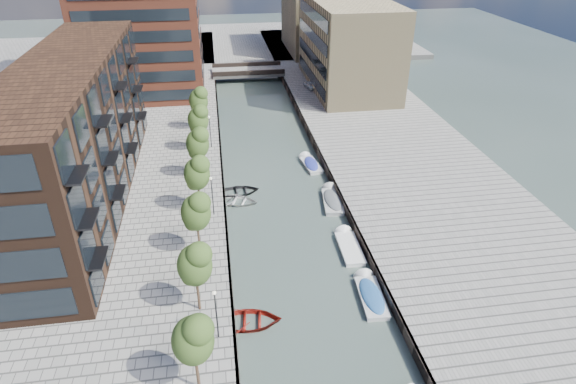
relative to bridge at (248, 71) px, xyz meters
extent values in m
plane|color=#38473F|center=(0.00, -32.00, -1.39)|extent=(300.00, 300.00, 0.00)
cube|color=gray|center=(16.00, -32.00, -0.89)|extent=(20.00, 140.00, 1.00)
cube|color=#332823|center=(-6.10, -32.00, -0.89)|extent=(0.25, 140.00, 1.00)
cube|color=#332823|center=(6.10, -32.00, -0.89)|extent=(0.25, 140.00, 1.00)
cube|color=gray|center=(0.00, 28.00, -0.89)|extent=(80.00, 40.00, 1.00)
cube|color=black|center=(-20.00, -42.00, 6.61)|extent=(8.00, 38.00, 14.00)
cube|color=tan|center=(16.00, -10.00, 6.61)|extent=(12.00, 25.00, 14.00)
cube|color=tan|center=(16.00, 16.00, 7.61)|extent=(12.00, 20.00, 16.00)
cube|color=gray|center=(0.00, 0.00, -0.09)|extent=(13.00, 6.00, 0.60)
cube|color=#332823|center=(0.00, -2.80, 0.51)|extent=(13.00, 0.40, 0.80)
cube|color=#332823|center=(0.00, 2.80, 0.51)|extent=(13.00, 0.40, 0.80)
cylinder|color=#382619|center=(-8.50, -68.00, 1.21)|extent=(0.20, 0.20, 3.20)
ellipsoid|color=#385821|center=(-8.50, -68.00, 3.93)|extent=(2.50, 2.50, 3.25)
cylinder|color=#382619|center=(-8.50, -61.00, 1.21)|extent=(0.20, 0.20, 3.20)
ellipsoid|color=#385821|center=(-8.50, -61.00, 3.93)|extent=(2.50, 2.50, 3.25)
cylinder|color=#382619|center=(-8.50, -54.00, 1.21)|extent=(0.20, 0.20, 3.20)
ellipsoid|color=#385821|center=(-8.50, -54.00, 3.93)|extent=(2.50, 2.50, 3.25)
cylinder|color=#382619|center=(-8.50, -47.00, 1.21)|extent=(0.20, 0.20, 3.20)
ellipsoid|color=#385821|center=(-8.50, -47.00, 3.93)|extent=(2.50, 2.50, 3.25)
cylinder|color=#382619|center=(-8.50, -40.00, 1.21)|extent=(0.20, 0.20, 3.20)
ellipsoid|color=#385821|center=(-8.50, -40.00, 3.93)|extent=(2.50, 2.50, 3.25)
cylinder|color=#382619|center=(-8.50, -33.00, 1.21)|extent=(0.20, 0.20, 3.20)
ellipsoid|color=#385821|center=(-8.50, -33.00, 3.93)|extent=(2.50, 2.50, 3.25)
cylinder|color=#382619|center=(-8.50, -26.00, 1.21)|extent=(0.20, 0.20, 3.20)
ellipsoid|color=#385821|center=(-8.50, -26.00, 3.93)|extent=(2.50, 2.50, 3.25)
cylinder|color=black|center=(-7.20, -64.00, 1.61)|extent=(0.10, 0.10, 4.00)
sphere|color=#FFF2CC|center=(-7.20, -64.00, 3.61)|extent=(0.24, 0.24, 0.24)
cylinder|color=black|center=(-7.20, -48.00, 1.61)|extent=(0.10, 0.10, 4.00)
sphere|color=#FFF2CC|center=(-7.20, -48.00, 3.61)|extent=(0.24, 0.24, 0.24)
cylinder|color=black|center=(-7.20, -32.00, 1.61)|extent=(0.10, 0.10, 4.00)
sphere|color=#FFF2CC|center=(-7.20, -32.00, 3.61)|extent=(0.24, 0.24, 0.24)
imported|color=maroon|center=(-4.97, -62.12, -1.39)|extent=(5.32, 4.03, 1.04)
imported|color=silver|center=(-4.82, -44.51, -1.39)|extent=(5.38, 4.58, 0.95)
imported|color=black|center=(-4.43, -42.50, -1.39)|extent=(4.80, 3.63, 0.94)
cube|color=silver|center=(4.85, -61.05, -1.34)|extent=(2.02, 4.79, 0.66)
cube|color=silver|center=(4.85, -61.05, -0.98)|extent=(2.11, 4.89, 0.10)
cone|color=silver|center=(4.99, -58.71, -1.29)|extent=(1.79, 1.02, 1.73)
ellipsoid|color=#215497|center=(4.85, -61.05, -0.93)|extent=(1.89, 4.37, 0.57)
cube|color=white|center=(4.85, -54.52, -1.34)|extent=(1.85, 4.74, 0.66)
cube|color=white|center=(4.85, -54.52, -0.98)|extent=(1.93, 4.84, 0.10)
cone|color=white|center=(4.91, -52.17, -1.29)|extent=(1.76, 0.96, 1.74)
cube|color=silver|center=(4.63, -37.41, -1.34)|extent=(2.17, 4.51, 0.61)
cube|color=silver|center=(4.63, -37.41, -1.01)|extent=(2.25, 4.61, 0.09)
cone|color=silver|center=(4.34, -35.26, -1.30)|extent=(1.70, 1.05, 1.60)
ellipsoid|color=#222E9D|center=(4.63, -37.41, -0.97)|extent=(2.02, 4.12, 0.53)
cube|color=#B0AFAE|center=(5.20, -46.24, -1.34)|extent=(2.42, 5.13, 0.70)
cube|color=#B0AFAE|center=(5.20, -46.24, -0.96)|extent=(2.52, 5.25, 0.11)
cone|color=#B0AFAE|center=(5.50, -43.79, -1.28)|extent=(1.93, 1.18, 1.83)
ellipsoid|color=#53575A|center=(5.20, -46.24, -0.91)|extent=(2.26, 4.69, 0.60)
imported|color=silver|center=(9.72, -10.66, 0.19)|extent=(2.16, 3.63, 1.16)
camera|label=1|loc=(-6.05, -88.46, 25.11)|focal=30.00mm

